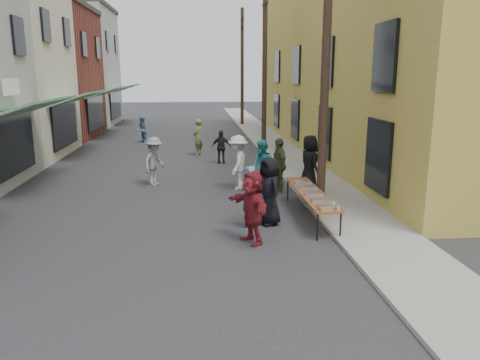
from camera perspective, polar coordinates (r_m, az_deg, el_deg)
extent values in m
plane|color=#28282B|center=(11.30, -7.85, -8.20)|extent=(120.00, 120.00, 0.00)
cube|color=gray|center=(26.24, 4.42, 4.03)|extent=(2.20, 60.00, 0.10)
cube|color=maroon|center=(33.25, -24.47, 11.63)|extent=(8.00, 8.00, 8.00)
cube|color=gray|center=(40.92, -20.92, 12.63)|extent=(8.00, 8.00, 9.00)
cube|color=#AC9A3D|center=(26.75, 18.40, 14.25)|extent=(10.00, 28.00, 10.00)
cylinder|color=#2D2116|center=(14.07, 10.43, 14.52)|extent=(0.26, 0.26, 9.00)
cylinder|color=#2D2116|center=(25.83, 3.01, 13.82)|extent=(0.26, 0.26, 9.00)
cylinder|color=#2D2116|center=(37.74, 0.27, 13.50)|extent=(0.26, 0.26, 9.00)
cube|color=#5F2216|center=(13.43, 8.66, -1.57)|extent=(0.70, 4.00, 0.04)
cylinder|color=black|center=(11.71, 9.44, -5.65)|extent=(0.04, 0.04, 0.71)
cylinder|color=black|center=(11.87, 12.16, -5.51)|extent=(0.04, 0.04, 0.71)
cylinder|color=black|center=(15.23, 5.85, -1.22)|extent=(0.04, 0.04, 0.71)
cylinder|color=black|center=(15.35, 7.97, -1.17)|extent=(0.04, 0.04, 0.71)
cube|color=maroon|center=(11.87, 10.59, -3.24)|extent=(0.50, 0.33, 0.08)
cube|color=#B2B2B7|center=(12.48, 9.77, -2.43)|extent=(0.50, 0.33, 0.08)
cube|color=tan|center=(13.13, 8.98, -1.63)|extent=(0.50, 0.33, 0.08)
cube|color=#B2B2B7|center=(13.79, 8.26, -0.92)|extent=(0.50, 0.33, 0.08)
cube|color=tan|center=(14.45, 7.61, -0.26)|extent=(0.50, 0.33, 0.08)
cylinder|color=#A57F26|center=(11.54, 9.94, -3.69)|extent=(0.07, 0.07, 0.08)
cylinder|color=#A57F26|center=(11.63, 9.81, -3.55)|extent=(0.07, 0.07, 0.08)
cylinder|color=#A57F26|center=(11.72, 9.68, -3.42)|extent=(0.07, 0.07, 0.08)
cylinder|color=tan|center=(11.69, 11.87, -3.45)|extent=(0.08, 0.08, 0.12)
imported|color=black|center=(12.68, 3.56, -1.36)|extent=(0.90, 1.07, 1.86)
imported|color=#546BA3|center=(12.39, 1.07, -2.12)|extent=(0.53, 0.69, 1.67)
imported|color=teal|center=(16.01, 2.69, 1.61)|extent=(0.90, 1.04, 1.85)
imported|color=silver|center=(16.56, -0.25, 2.15)|extent=(1.03, 1.40, 1.94)
imported|color=#515933|center=(16.34, 4.76, 1.88)|extent=(0.67, 1.18, 1.89)
imported|color=maroon|center=(11.28, 1.48, -3.32)|extent=(1.11, 1.74, 1.79)
imported|color=black|center=(16.00, 8.46, 1.99)|extent=(0.82, 1.06, 1.93)
imported|color=gray|center=(17.45, -10.41, 2.25)|extent=(1.11, 1.33, 1.79)
imported|color=black|center=(21.46, -2.28, 4.03)|extent=(0.93, 0.47, 1.52)
imported|color=#646D3F|center=(23.77, -5.15, 5.21)|extent=(0.64, 0.78, 1.83)
imported|color=#5774A8|center=(28.74, -11.82, 6.03)|extent=(0.90, 0.95, 1.56)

